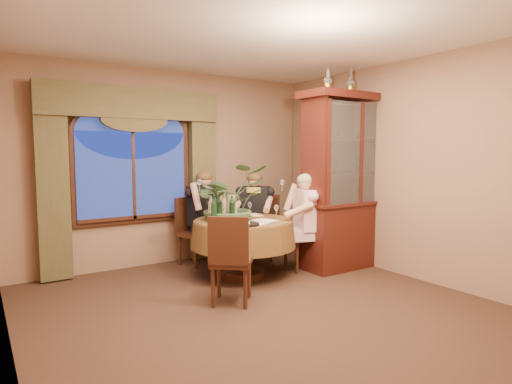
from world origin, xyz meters
TOP-DOWN VIEW (x-y plane):
  - floor at (0.00, 0.00)m, footprint 5.00×5.00m
  - wall_back at (0.00, 2.50)m, footprint 4.50×0.00m
  - wall_right at (2.25, 0.00)m, footprint 0.00×5.00m
  - ceiling at (0.00, 0.00)m, footprint 5.00×5.00m
  - window at (-0.60, 2.43)m, footprint 1.62×0.10m
  - arched_transom at (-0.60, 2.43)m, footprint 1.60×0.06m
  - drapery_left at (-1.63, 2.38)m, footprint 0.38×0.14m
  - drapery_right at (0.43, 2.38)m, footprint 0.38×0.14m
  - swag_valance at (-0.60, 2.35)m, footprint 2.45×0.16m
  - dining_table at (0.45, 1.25)m, footprint 1.43×1.43m
  - china_cabinet at (1.97, 0.87)m, footprint 1.50×0.59m
  - oil_lamp_left at (1.54, 0.87)m, footprint 0.11×0.11m
  - oil_lamp_center at (1.97, 0.87)m, footprint 0.11×0.11m
  - oil_lamp_right at (2.39, 0.87)m, footprint 0.11×0.11m
  - chair_right at (1.31, 1.09)m, footprint 0.49×0.49m
  - chair_back_right at (1.17, 1.85)m, footprint 0.59×0.59m
  - chair_back at (0.19, 2.13)m, footprint 0.52×0.52m
  - chair_front_left at (-0.18, 0.47)m, footprint 0.59×0.59m
  - person_pink at (1.29, 0.98)m, footprint 0.57×0.59m
  - person_back at (0.30, 2.09)m, footprint 0.56×0.52m
  - person_scarf at (1.05, 1.88)m, footprint 0.65×0.64m
  - stoneware_vase at (0.36, 1.39)m, footprint 0.16×0.16m
  - centerpiece_plant at (0.32, 1.38)m, footprint 0.95×1.05m
  - olive_bowl at (0.49, 1.22)m, footprint 0.15×0.15m
  - cheese_platter at (0.25, 0.87)m, footprint 0.33×0.33m
  - wine_bottle_0 at (0.19, 1.30)m, footprint 0.07×0.07m
  - wine_bottle_1 at (0.25, 1.20)m, footprint 0.07×0.07m
  - wine_bottle_2 at (0.11, 1.27)m, footprint 0.07×0.07m
  - wine_bottle_3 at (0.14, 1.42)m, footprint 0.07×0.07m
  - wine_bottle_4 at (0.02, 1.33)m, footprint 0.07×0.07m
  - wine_bottle_5 at (-0.00, 1.20)m, footprint 0.07×0.07m
  - tasting_paper_0 at (0.64, 1.03)m, footprint 0.27×0.34m
  - tasting_paper_1 at (0.76, 1.50)m, footprint 0.25×0.33m
  - tasting_paper_2 at (0.41, 0.92)m, footprint 0.29×0.35m
  - wine_glass_person_pink at (0.88, 1.11)m, footprint 0.07×0.07m
  - wine_glass_person_back at (0.37, 1.70)m, footprint 0.07×0.07m
  - wine_glass_person_scarf at (0.76, 1.58)m, footprint 0.07×0.07m

SIDE VIEW (x-z plane):
  - floor at x=0.00m, z-range 0.00..0.00m
  - dining_table at x=0.45m, z-range 0.00..0.75m
  - chair_right at x=1.31m, z-range 0.00..0.96m
  - chair_back_right at x=1.17m, z-range 0.00..0.96m
  - chair_back at x=0.19m, z-range 0.00..0.96m
  - chair_front_left at x=-0.18m, z-range 0.00..0.96m
  - person_scarf at x=1.05m, z-range 0.00..1.33m
  - person_pink at x=1.29m, z-range 0.00..1.34m
  - person_back at x=0.30m, z-range 0.00..1.35m
  - tasting_paper_0 at x=0.64m, z-range 0.75..0.76m
  - tasting_paper_1 at x=0.76m, z-range 0.75..0.76m
  - tasting_paper_2 at x=0.41m, z-range 0.75..0.76m
  - cheese_platter at x=0.25m, z-range 0.75..0.77m
  - olive_bowl at x=0.49m, z-range 0.75..0.80m
  - wine_glass_person_pink at x=0.88m, z-range 0.75..0.93m
  - wine_glass_person_back at x=0.37m, z-range 0.75..0.93m
  - wine_glass_person_scarf at x=0.76m, z-range 0.75..0.93m
  - stoneware_vase at x=0.36m, z-range 0.75..1.06m
  - wine_bottle_0 at x=0.19m, z-range 0.75..1.08m
  - wine_bottle_1 at x=0.25m, z-range 0.75..1.08m
  - wine_bottle_2 at x=0.11m, z-range 0.75..1.08m
  - wine_bottle_3 at x=0.14m, z-range 0.75..1.08m
  - wine_bottle_4 at x=0.02m, z-range 0.75..1.08m
  - wine_bottle_5 at x=0.00m, z-range 0.75..1.08m
  - drapery_left at x=-1.63m, z-range 0.02..2.34m
  - drapery_right at x=0.43m, z-range 0.02..2.34m
  - china_cabinet at x=1.97m, z-range 0.00..2.43m
  - window at x=-0.60m, z-range 0.64..1.96m
  - centerpiece_plant at x=0.32m, z-range 0.95..1.77m
  - wall_back at x=0.00m, z-range -0.85..3.65m
  - wall_right at x=2.25m, z-range -1.10..3.90m
  - arched_transom at x=-0.60m, z-range 1.86..2.30m
  - swag_valance at x=-0.60m, z-range 2.07..2.49m
  - oil_lamp_left at x=1.54m, z-range 2.43..2.77m
  - oil_lamp_center at x=1.97m, z-range 2.43..2.77m
  - oil_lamp_right at x=2.39m, z-range 2.43..2.77m
  - ceiling at x=0.00m, z-range 2.80..2.80m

